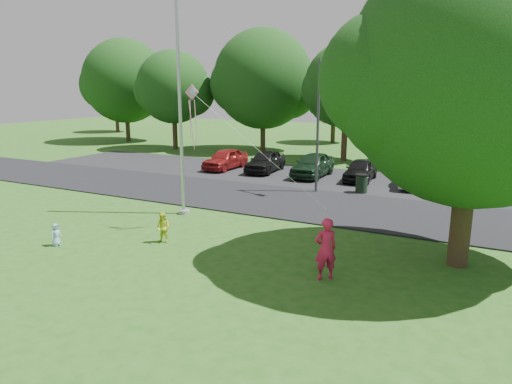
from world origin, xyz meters
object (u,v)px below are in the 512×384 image
at_px(street_lamp, 322,114).
at_px(trash_can, 362,184).
at_px(big_tree, 471,82).
at_px(flagpole, 180,118).
at_px(child_blue, 56,235).
at_px(kite, 195,107).
at_px(child_yellow, 163,228).
at_px(woman, 326,249).

xyz_separation_m(street_lamp, trash_can, (1.96, 0.88, -3.59)).
bearing_deg(big_tree, flagpole, 174.28).
xyz_separation_m(child_blue, kite, (3.44, 3.74, 4.32)).
height_order(trash_can, child_yellow, child_yellow).
relative_size(trash_can, child_yellow, 0.93).
relative_size(flagpole, woman, 5.48).
bearing_deg(woman, child_yellow, -43.54).
xyz_separation_m(street_lamp, big_tree, (7.04, -7.66, 1.45)).
bearing_deg(kite, flagpole, 130.57).
bearing_deg(flagpole, trash_can, 51.21).
bearing_deg(child_blue, flagpole, -11.02).
height_order(street_lamp, woman, street_lamp).
bearing_deg(trash_can, kite, -113.52).
height_order(woman, kite, kite).
relative_size(flagpole, child_blue, 12.38).
xyz_separation_m(big_tree, woman, (-3.22, -2.83, -4.65)).
bearing_deg(child_yellow, flagpole, 109.81).
relative_size(big_tree, child_yellow, 8.58).
distance_m(flagpole, big_tree, 11.19).
distance_m(flagpole, street_lamp, 7.68).
distance_m(big_tree, child_blue, 14.22).
height_order(street_lamp, trash_can, street_lamp).
bearing_deg(trash_can, child_yellow, -111.32).
distance_m(street_lamp, trash_can, 4.19).
relative_size(street_lamp, child_yellow, 6.17).
height_order(woman, child_yellow, woman).
xyz_separation_m(flagpole, kite, (1.98, -1.74, 0.55)).
relative_size(flagpole, kite, 1.58).
bearing_deg(woman, kite, -60.34).
distance_m(child_yellow, kite, 4.54).
relative_size(flagpole, big_tree, 1.05).
bearing_deg(street_lamp, child_blue, -94.80).
distance_m(street_lamp, child_yellow, 10.94).
distance_m(big_tree, child_yellow, 10.89).
distance_m(big_tree, woman, 6.33).
bearing_deg(trash_can, flagpole, -128.79).
relative_size(big_tree, kite, 1.51).
relative_size(street_lamp, big_tree, 0.72).
xyz_separation_m(street_lamp, kite, (-2.03, -8.29, 0.61)).
distance_m(street_lamp, kite, 8.56).
bearing_deg(woman, child_blue, -30.31).
xyz_separation_m(flagpole, woman, (7.83, -3.93, -3.25)).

